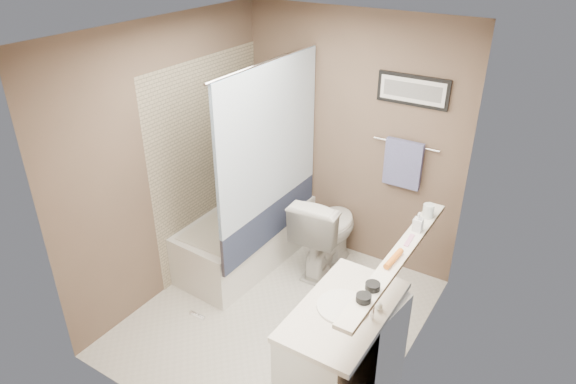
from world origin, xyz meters
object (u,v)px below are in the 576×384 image
Objects in this scene: toilet at (326,230)px; glass_jar at (428,211)px; soap_bottle at (418,222)px; bathtub at (246,237)px; hair_brush_front at (394,259)px; candle_bowl_far at (373,286)px; candle_bowl_near at (364,298)px; vanity at (342,359)px.

glass_jar is (1.05, -0.43, 0.75)m from toilet.
soap_bottle reaches higher than glass_jar.
hair_brush_front is (1.79, -0.79, 0.89)m from bathtub.
candle_bowl_far is at bearing -90.00° from glass_jar.
toilet is 1.45m from soap_bottle.
candle_bowl_near is 1.00× the size of candle_bowl_far.
soap_bottle is (0.00, 0.44, 0.05)m from hair_brush_front.
hair_brush_front is at bearing 90.00° from candle_bowl_near.
vanity reaches higher than bathtub.
candle_bowl_near is 0.89m from soap_bottle.
hair_brush_front is (1.05, -1.09, 0.72)m from toilet.
toilet is 3.77× the size of hair_brush_front.
candle_bowl_near is 0.64× the size of soap_bottle.
hair_brush_front is (0.00, 0.33, 0.00)m from candle_bowl_far.
candle_bowl_far is 0.64× the size of soap_bottle.
toilet is at bearing 148.13° from soap_bottle.
candle_bowl_near is at bearing -90.00° from soap_bottle.
candle_bowl_near is 0.45m from hair_brush_front.
soap_bottle is (1.05, -0.65, 0.77)m from toilet.
soap_bottle reaches higher than candle_bowl_near.
vanity is 10.00× the size of candle_bowl_near.
hair_brush_front is at bearing 129.58° from toilet.
vanity is 1.22m from glass_jar.
toilet reaches higher than bathtub.
bathtub is 15.00× the size of glass_jar.
candle_bowl_far is (0.19, -0.06, 0.73)m from vanity.
candle_bowl_near is (1.05, -1.54, 0.72)m from toilet.
soap_bottle reaches higher than toilet.
toilet reaches higher than vanity.
vanity is 0.78m from candle_bowl_near.
vanity is 0.76m from candle_bowl_far.
bathtub is 2.35m from candle_bowl_near.
glass_jar is (0.00, 0.98, 0.03)m from candle_bowl_far.
candle_bowl_far reaches higher than bathtub.
candle_bowl_near is (0.19, -0.18, 0.73)m from vanity.
soap_bottle is at bearing 90.00° from candle_bowl_far.
vanity is 4.09× the size of hair_brush_front.
glass_jar reaches higher than hair_brush_front.
soap_bottle is (0.19, 0.71, 0.79)m from vanity.
toilet is 1.67m from hair_brush_front.
toilet is 8.29× the size of glass_jar.
glass_jar reaches higher than vanity.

